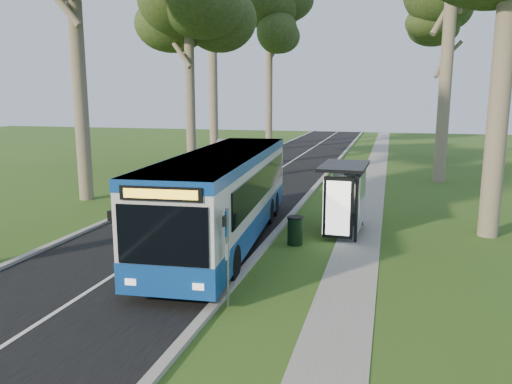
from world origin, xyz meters
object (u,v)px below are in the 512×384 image
(bus_shelter, at_px, (347,187))
(car_white, at_px, (225,148))
(bus, at_px, (225,196))
(litter_bin, at_px, (295,230))
(bus_stop_sign, at_px, (227,246))
(car_silver, at_px, (238,151))

(bus_shelter, xyz_separation_m, car_white, (-11.57, 20.63, -0.94))
(bus, relative_size, litter_bin, 12.19)
(bus, relative_size, bus_stop_sign, 4.92)
(bus_stop_sign, bearing_deg, bus, 101.56)
(bus_shelter, bearing_deg, car_white, 120.99)
(litter_bin, bearing_deg, bus, -172.97)
(bus, xyz_separation_m, bus_stop_sign, (1.81, -5.20, -0.10))
(litter_bin, xyz_separation_m, car_silver, (-8.88, 22.30, 0.19))
(bus_stop_sign, bearing_deg, litter_bin, 75.95)
(litter_bin, bearing_deg, car_white, 114.20)
(bus_stop_sign, xyz_separation_m, car_white, (-9.40, 27.77, -0.67))
(car_white, bearing_deg, car_silver, -15.84)
(bus, distance_m, litter_bin, 2.69)
(bus_shelter, relative_size, car_silver, 0.73)
(bus_shelter, height_order, car_silver, bus_shelter)
(litter_bin, height_order, car_silver, car_silver)
(bus_shelter, bearing_deg, litter_bin, -131.69)
(bus, bearing_deg, car_white, 103.96)
(bus, xyz_separation_m, litter_bin, (2.43, 0.30, -1.13))
(car_silver, bearing_deg, bus_shelter, -52.52)
(litter_bin, bearing_deg, bus_shelter, 46.59)
(litter_bin, height_order, car_white, car_white)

